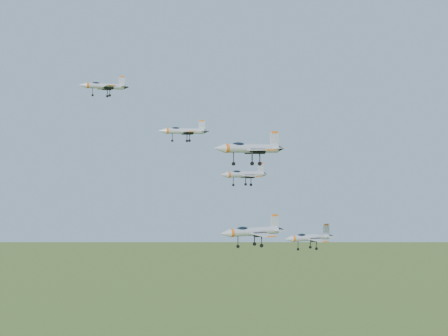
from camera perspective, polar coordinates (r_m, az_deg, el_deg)
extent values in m
cylinder|color=#B2B7C0|center=(134.15, -10.82, 7.36)|extent=(8.04, 2.34, 1.15)
cone|color=#B2B7C0|center=(133.03, -12.82, 7.40)|extent=(1.75, 1.38, 1.15)
cone|color=black|center=(135.38, -8.92, 7.31)|extent=(1.37, 1.15, 0.98)
ellipsoid|color=black|center=(133.72, -11.63, 7.56)|extent=(2.05, 1.11, 0.73)
cube|color=#B2B7C0|center=(131.79, -10.47, 7.37)|extent=(2.60, 4.15, 0.12)
cube|color=#B2B7C0|center=(136.55, -11.01, 7.16)|extent=(2.60, 4.15, 0.12)
cube|color=#B2B7C0|center=(135.24, -9.32, 7.82)|extent=(1.33, 0.31, 1.86)
cube|color=#C0530D|center=(135.35, -9.32, 8.23)|extent=(0.98, 0.27, 0.31)
cylinder|color=#B2B7C0|center=(123.22, -3.60, 3.39)|extent=(7.72, 1.40, 1.11)
cone|color=#B2B7C0|center=(122.08, -5.69, 3.41)|extent=(1.58, 1.17, 1.11)
cone|color=black|center=(124.46, -1.62, 3.37)|extent=(1.23, 0.99, 0.94)
ellipsoid|color=black|center=(122.75, -4.45, 3.60)|extent=(1.91, 0.87, 0.70)
cube|color=#B2B7C0|center=(120.96, -3.22, 3.33)|extent=(2.11, 3.83, 0.12)
cube|color=#B2B7C0|center=(125.56, -3.81, 3.26)|extent=(2.11, 3.83, 0.12)
cube|color=#B2B7C0|center=(124.24, -2.04, 3.91)|extent=(1.28, 0.15, 1.79)
cube|color=#C0530D|center=(124.28, -2.04, 4.34)|extent=(0.94, 0.16, 0.30)
cylinder|color=#B2B7C0|center=(101.65, 2.51, 1.80)|extent=(10.01, 3.38, 1.43)
cone|color=#B2B7C0|center=(98.74, -0.46, 1.82)|extent=(2.23, 1.80, 1.43)
cone|color=black|center=(104.70, 5.21, 1.78)|extent=(1.76, 1.50, 1.22)
ellipsoid|color=black|center=(100.44, 1.32, 2.12)|extent=(2.58, 1.49, 0.91)
cube|color=#B2B7C0|center=(99.12, 3.53, 1.65)|extent=(3.45, 5.26, 0.15)
cube|color=#B2B7C0|center=(104.43, 1.75, 1.64)|extent=(3.45, 5.26, 0.15)
cube|color=#B2B7C0|center=(104.06, 4.65, 2.61)|extent=(1.65, 0.46, 2.32)
cube|color=#C0530D|center=(104.09, 4.65, 3.27)|extent=(1.22, 0.39, 0.39)
cylinder|color=#B2B7C0|center=(132.01, 1.95, -0.58)|extent=(8.81, 3.18, 1.26)
cone|color=#B2B7C0|center=(129.34, -0.04, -0.62)|extent=(1.99, 1.62, 1.26)
cone|color=black|center=(134.72, 3.78, -0.55)|extent=(1.57, 1.35, 1.07)
ellipsoid|color=black|center=(130.88, 1.15, -0.39)|extent=(2.29, 1.36, 0.80)
cube|color=#B2B7C0|center=(129.81, 2.65, -0.72)|extent=(3.13, 4.67, 0.14)
cube|color=#B2B7C0|center=(134.44, 1.41, -0.65)|extent=(3.13, 4.67, 0.14)
cube|color=#B2B7C0|center=(134.10, 3.40, 0.01)|extent=(1.45, 0.44, 2.04)
cube|color=#C0530D|center=(134.08, 3.40, 0.46)|extent=(1.07, 0.37, 0.34)
cylinder|color=#B2B7C0|center=(114.54, 2.74, -5.81)|extent=(10.16, 3.52, 1.46)
cone|color=#B2B7C0|center=(111.53, 0.08, -6.00)|extent=(2.27, 1.84, 1.46)
cone|color=black|center=(117.67, 5.17, -5.62)|extent=(1.79, 1.54, 1.24)
ellipsoid|color=black|center=(113.22, 1.68, -5.61)|extent=(2.63, 1.54, 0.92)
cube|color=#B2B7C0|center=(112.06, 3.68, -6.11)|extent=(3.55, 5.36, 0.16)
cube|color=#B2B7C0|center=(117.36, 2.03, -5.77)|extent=(3.55, 5.36, 0.16)
cube|color=#B2B7C0|center=(116.81, 4.67, -4.93)|extent=(1.67, 0.48, 2.35)
cube|color=#C0530D|center=(116.69, 4.67, -4.33)|extent=(1.24, 0.41, 0.39)
cylinder|color=#B2B7C0|center=(134.18, 7.89, -6.30)|extent=(9.30, 2.94, 1.33)
cone|color=#B2B7C0|center=(131.13, 5.89, -6.48)|extent=(2.05, 1.64, 1.33)
cone|color=black|center=(137.26, 9.72, -6.14)|extent=(1.61, 1.37, 1.13)
ellipsoid|color=black|center=(132.85, 7.08, -6.16)|extent=(2.38, 1.34, 0.84)
cube|color=#B2B7C0|center=(132.01, 8.67, -6.54)|extent=(3.11, 4.85, 0.14)
cube|color=#B2B7C0|center=(136.67, 7.27, -6.27)|extent=(3.11, 4.85, 0.14)
cube|color=#B2B7C0|center=(136.42, 9.34, -5.60)|extent=(1.53, 0.39, 2.15)
cube|color=#C0530D|center=(136.29, 9.34, -5.13)|extent=(1.13, 0.34, 0.36)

